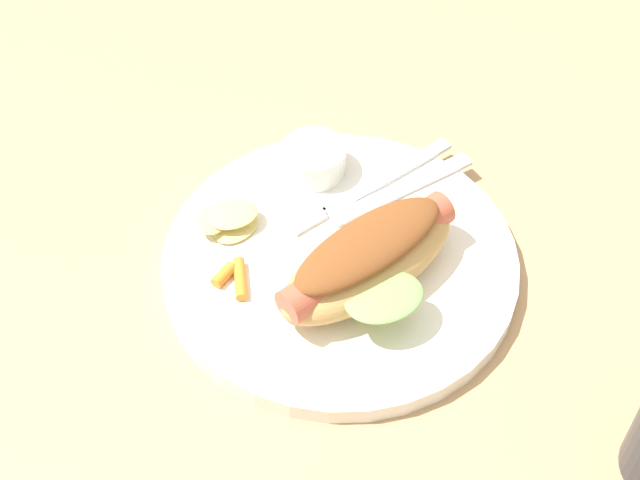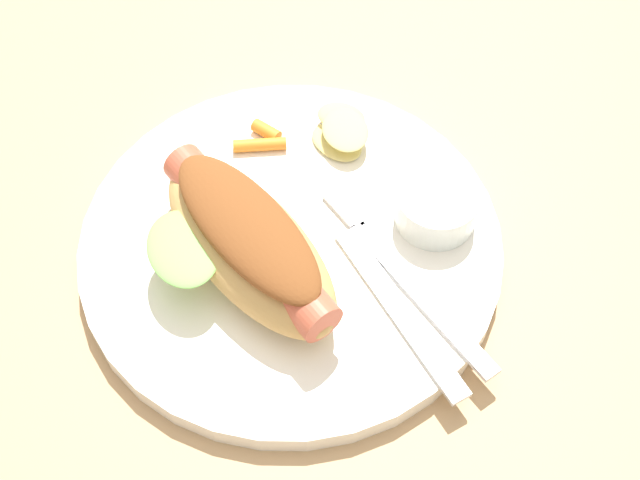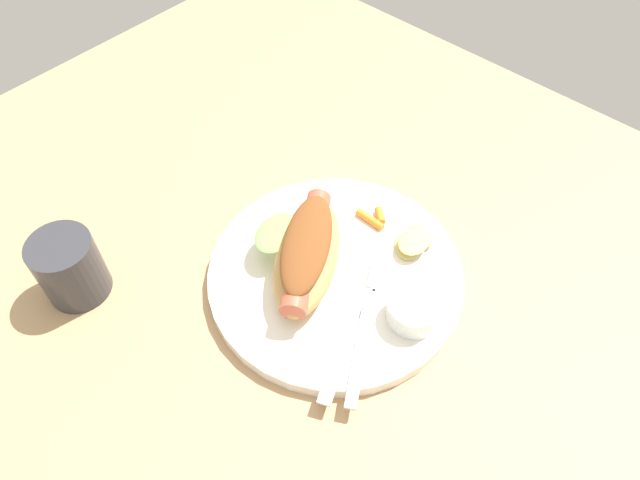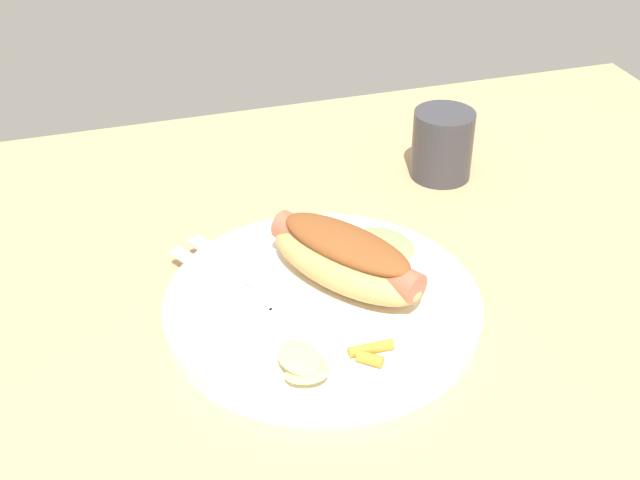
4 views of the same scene
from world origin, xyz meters
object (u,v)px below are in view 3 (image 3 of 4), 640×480
Objects in this scene: chips_pile at (413,241)px; hot_dog at (306,252)px; sauce_ramekin at (414,311)px; knife at (344,342)px; drinking_cup at (70,268)px; plate at (335,275)px; fork at (363,334)px; carrot_garnish at (374,218)px.

hot_dog is at bearing 55.68° from chips_pile.
hot_dog is 3.15× the size of sauce_ramekin.
chips_pile is at bearing -66.72° from hot_dog.
hot_dog is at bearing 39.43° from knife.
hot_dog reaches higher than knife.
drinking_cup is at bearing 103.84° from hot_dog.
plate is 1.65× the size of hot_dog.
drinking_cup reaches higher than sauce_ramekin.
fork is at bearing -49.03° from knife.
carrot_garnish is 33.98cm from drinking_cup.
fork is 13.07cm from chips_pile.
carrot_garnish is (-1.32, -10.18, -2.28)cm from hot_dog.
plate is 1.88× the size of fork.
carrot_garnish is at bearing -34.04° from sauce_ramekin.
fork is 15.40cm from carrot_garnish.
fork is at bearing 150.55° from plate.
plate is at bearing 21.62° from knife.
drinking_cup reaches higher than hot_dog.
knife is 16.64cm from carrot_garnish.
carrot_garnish is (11.24, -7.59, -0.84)cm from sauce_ramekin.
knife is 2.26× the size of chips_pile.
fork reaches higher than plate.
fork is at bearing -136.05° from hot_dog.
fork is 31.72cm from drinking_cup.
drinking_cup reaches higher than knife.
sauce_ramekin is at bearing -56.47° from fork.
plate is at bearing 99.60° from carrot_garnish.
sauce_ramekin is 5.71cm from fork.
fork is at bearing 64.26° from sauce_ramekin.
sauce_ramekin reaches higher than fork.
chips_pile is at bearing -179.65° from carrot_garnish.
sauce_ramekin is 0.89× the size of chips_pile.
chips_pile is (-6.97, -10.22, -1.95)cm from hot_dog.
hot_dog is 1.14× the size of fork.
drinking_cup reaches higher than chips_pile.
sauce_ramekin is 1.44× the size of carrot_garnish.
drinking_cup is (18.69, 28.32, 1.84)cm from carrot_garnish.
fork is at bearing -150.30° from drinking_cup.
chips_pile is at bearing -53.79° from sauce_ramekin.
chips_pile is (5.58, -7.62, -0.50)cm from sauce_ramekin.
knife is at bearing -152.77° from drinking_cup.
carrot_garnish is at bearing -39.77° from hot_dog.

